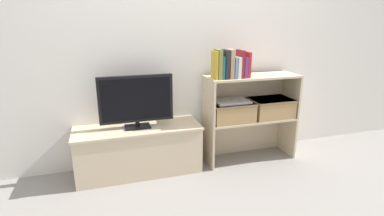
% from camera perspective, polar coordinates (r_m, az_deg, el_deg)
% --- Properties ---
extents(ground_plane, '(16.00, 16.00, 0.00)m').
position_cam_1_polar(ground_plane, '(2.82, 1.01, -12.29)').
color(ground_plane, gray).
extents(wall_back, '(10.00, 0.05, 2.40)m').
position_cam_1_polar(wall_back, '(2.86, -1.47, 13.39)').
color(wall_back, silver).
rests_on(wall_back, ground_plane).
extents(tv_stand, '(1.12, 0.39, 0.44)m').
position_cam_1_polar(tv_stand, '(2.79, -10.07, -7.85)').
color(tv_stand, '#CCB793').
rests_on(tv_stand, ground_plane).
extents(tv, '(0.64, 0.14, 0.47)m').
position_cam_1_polar(tv, '(2.63, -10.58, 1.45)').
color(tv, black).
rests_on(tv, tv_stand).
extents(bookshelf_lower_tier, '(0.90, 0.33, 0.42)m').
position_cam_1_polar(bookshelf_lower_tier, '(3.10, 10.30, -4.16)').
color(bookshelf_lower_tier, '#CCB793').
rests_on(bookshelf_lower_tier, ground_plane).
extents(bookshelf_upper_tier, '(0.90, 0.33, 0.42)m').
position_cam_1_polar(bookshelf_upper_tier, '(2.98, 10.72, 3.49)').
color(bookshelf_upper_tier, '#CCB793').
rests_on(bookshelf_upper_tier, bookshelf_lower_tier).
extents(book_mustard, '(0.02, 0.14, 0.25)m').
position_cam_1_polar(book_mustard, '(2.65, 4.32, 8.15)').
color(book_mustard, gold).
rests_on(book_mustard, bookshelf_upper_tier).
extents(book_olive, '(0.04, 0.14, 0.26)m').
position_cam_1_polar(book_olive, '(2.67, 4.97, 8.30)').
color(book_olive, olive).
rests_on(book_olive, bookshelf_upper_tier).
extents(book_teal, '(0.02, 0.13, 0.20)m').
position_cam_1_polar(book_teal, '(2.68, 5.64, 7.71)').
color(book_teal, '#1E7075').
rests_on(book_teal, bookshelf_upper_tier).
extents(book_charcoal, '(0.04, 0.14, 0.25)m').
position_cam_1_polar(book_charcoal, '(2.69, 6.35, 8.30)').
color(book_charcoal, '#232328').
rests_on(book_charcoal, bookshelf_upper_tier).
extents(book_tan, '(0.04, 0.13, 0.26)m').
position_cam_1_polar(book_tan, '(2.71, 7.24, 8.33)').
color(book_tan, tan).
rests_on(book_tan, bookshelf_upper_tier).
extents(book_skyblue, '(0.02, 0.14, 0.18)m').
position_cam_1_polar(book_skyblue, '(2.73, 7.93, 7.62)').
color(book_skyblue, '#709ECC').
rests_on(book_skyblue, bookshelf_upper_tier).
extents(book_ivory, '(0.03, 0.16, 0.19)m').
position_cam_1_polar(book_ivory, '(2.74, 8.47, 7.70)').
color(book_ivory, silver).
rests_on(book_ivory, bookshelf_upper_tier).
extents(book_maroon, '(0.03, 0.14, 0.25)m').
position_cam_1_polar(book_maroon, '(2.75, 9.14, 8.31)').
color(book_maroon, maroon).
rests_on(book_maroon, bookshelf_upper_tier).
extents(book_plum, '(0.03, 0.14, 0.19)m').
position_cam_1_polar(book_plum, '(2.77, 9.76, 7.70)').
color(book_plum, '#6B2D66').
rests_on(book_plum, bookshelf_upper_tier).
extents(book_crimson, '(0.02, 0.13, 0.23)m').
position_cam_1_polar(book_crimson, '(2.79, 10.43, 8.15)').
color(book_crimson, '#B22328').
rests_on(book_crimson, bookshelf_upper_tier).
extents(storage_basket_left, '(0.41, 0.30, 0.18)m').
position_cam_1_polar(storage_basket_left, '(2.87, 7.44, -0.46)').
color(storage_basket_left, tan).
rests_on(storage_basket_left, bookshelf_lower_tier).
extents(storage_basket_right, '(0.41, 0.30, 0.18)m').
position_cam_1_polar(storage_basket_right, '(3.07, 14.75, 0.24)').
color(storage_basket_right, tan).
rests_on(storage_basket_right, bookshelf_lower_tier).
extents(laptop, '(0.32, 0.23, 0.02)m').
position_cam_1_polar(laptop, '(2.84, 7.50, 1.30)').
color(laptop, '#BCBCC1').
rests_on(laptop, storage_basket_left).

